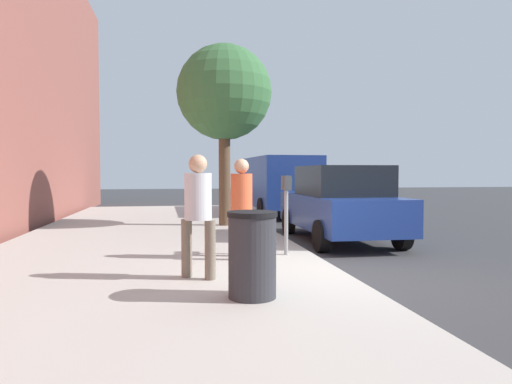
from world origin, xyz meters
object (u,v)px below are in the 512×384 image
object	(u,v)px
parked_sedan_near	(340,203)
trash_bin	(252,254)
pedestrian_bystander	(198,206)
parked_van_far	(277,182)
parking_meter	(286,198)
pedestrian_at_meter	(242,200)
street_tree	(224,94)

from	to	relation	value
parked_sedan_near	trash_bin	xyz separation A→B (m)	(-5.03, 2.92, -0.24)
pedestrian_bystander	parked_van_far	distance (m)	11.18
parking_meter	trash_bin	distance (m)	2.94
parking_meter	pedestrian_bystander	world-z (taller)	pedestrian_bystander
pedestrian_at_meter	pedestrian_bystander	bearing A→B (deg)	-123.51
parked_sedan_near	trash_bin	size ratio (longest dim) A/B	4.37
parked_van_far	pedestrian_bystander	bearing A→B (deg)	161.78
pedestrian_bystander	trash_bin	bearing A→B (deg)	-119.57
parked_van_far	street_tree	bearing A→B (deg)	149.88
pedestrian_at_meter	street_tree	size ratio (longest dim) A/B	0.34
trash_bin	pedestrian_bystander	bearing A→B (deg)	27.38
parking_meter	parked_van_far	bearing A→B (deg)	-11.62
pedestrian_at_meter	parked_van_far	size ratio (longest dim) A/B	0.32
parking_meter	pedestrian_bystander	size ratio (longest dim) A/B	0.82
parked_sedan_near	parked_van_far	world-z (taller)	parked_van_far
street_tree	trash_bin	xyz separation A→B (m)	(-7.51, 0.48, -3.13)
parking_meter	street_tree	bearing A→B (deg)	6.93
parked_sedan_near	street_tree	size ratio (longest dim) A/B	0.89
parking_meter	pedestrian_bystander	bearing A→B (deg)	134.11
parked_sedan_near	parking_meter	bearing A→B (deg)	141.48
parked_van_far	street_tree	world-z (taller)	street_tree
parking_meter	street_tree	distance (m)	5.52
street_tree	pedestrian_bystander	bearing A→B (deg)	170.69
parking_meter	pedestrian_bystander	distance (m)	2.28
parking_meter	pedestrian_at_meter	size ratio (longest dim) A/B	0.83
pedestrian_bystander	parked_sedan_near	xyz separation A→B (m)	(3.92, -3.50, -0.25)
parked_sedan_near	street_tree	world-z (taller)	street_tree
pedestrian_at_meter	parked_van_far	xyz separation A→B (m)	(9.21, -2.69, 0.12)
parking_meter	parked_van_far	world-z (taller)	parked_van_far
pedestrian_bystander	street_tree	size ratio (longest dim) A/B	0.34
pedestrian_at_meter	pedestrian_bystander	size ratio (longest dim) A/B	0.99
pedestrian_bystander	parked_van_far	world-z (taller)	parked_van_far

